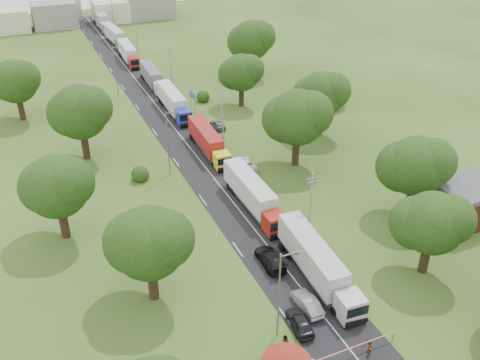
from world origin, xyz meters
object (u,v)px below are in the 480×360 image
car_lane_mid (307,303)px  car_lane_front (300,322)px  info_sign (193,99)px  boom_barrier (342,352)px  pedestrian_near (370,350)px  truck_0 (316,263)px

car_lane_mid → car_lane_front: bearing=45.3°
info_sign → car_lane_mid: (-6.20, -53.00, -2.25)m
boom_barrier → pedestrian_near: 2.63m
info_sign → car_lane_front: bearing=-98.5°
car_lane_front → pedestrian_near: size_ratio=2.47×
pedestrian_near → car_lane_mid: bearing=73.6°
info_sign → car_lane_front: (-8.20, -55.00, -2.26)m
truck_0 → car_lane_front: (-5.18, -5.72, -1.53)m
truck_0 → pedestrian_near: (-1.02, -11.49, -1.39)m
info_sign → car_lane_front: info_sign is taller
boom_barrier → car_lane_mid: (0.36, 7.00, -0.14)m
boom_barrier → info_sign: info_sign is taller
info_sign → car_lane_mid: size_ratio=0.90×
car_lane_front → pedestrian_near: pedestrian_near is taller
boom_barrier → car_lane_front: size_ratio=2.12×
truck_0 → car_lane_mid: truck_0 is taller
truck_0 → car_lane_front: truck_0 is taller
boom_barrier → truck_0: truck_0 is taller
car_lane_front → pedestrian_near: bearing=133.1°
car_lane_mid → boom_barrier: bearing=87.4°
boom_barrier → pedestrian_near: size_ratio=5.22×
boom_barrier → car_lane_front: car_lane_front is taller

